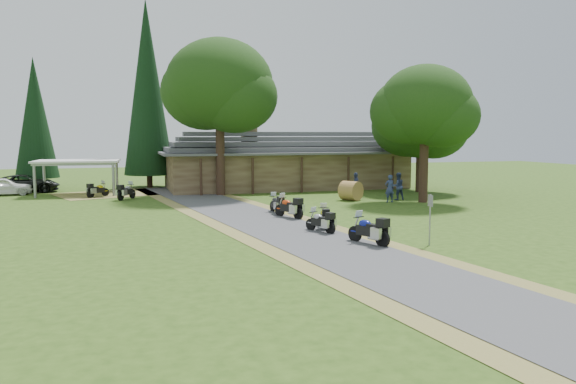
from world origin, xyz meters
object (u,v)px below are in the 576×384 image
object	(u,v)px
motorcycle_row_d	(289,206)
motorcycle_row_e	(276,203)
carport	(78,177)
motorcycle_row_c	(324,216)
car_white_sedan	(3,184)
hay_bale	(351,191)
motorcycle_row_a	(369,229)
motorcycle_row_b	(320,220)
motorcycle_carport_a	(98,189)
lodge	(286,159)
motorcycle_carport_b	(126,191)
car_dark_suv	(25,179)

from	to	relation	value
motorcycle_row_d	motorcycle_row_e	world-z (taller)	motorcycle_row_d
carport	motorcycle_row_c	size ratio (longest dim) A/B	3.63
car_white_sedan	hay_bale	bearing A→B (deg)	-123.03
motorcycle_row_a	motorcycle_row_b	bearing A→B (deg)	-7.08
motorcycle_row_c	motorcycle_carport_a	world-z (taller)	motorcycle_carport_a
carport	hay_bale	bearing A→B (deg)	-23.48
lodge	motorcycle_row_d	world-z (taller)	lodge
motorcycle_carport_a	hay_bale	xyz separation A→B (m)	(17.04, -7.37, 0.09)
car_white_sedan	lodge	bearing A→B (deg)	-99.30
motorcycle_row_e	motorcycle_carport_b	xyz separation A→B (m)	(-8.30, 9.82, 0.04)
carport	motorcycle_row_d	world-z (taller)	carport
hay_bale	motorcycle_row_e	bearing A→B (deg)	-145.10
car_white_sedan	car_dark_suv	bearing A→B (deg)	-41.41
lodge	carport	xyz separation A→B (m)	(-16.93, -0.85, -1.13)
lodge	motorcycle_carport_a	distance (m)	15.86
motorcycle_carport_b	motorcycle_row_b	bearing A→B (deg)	-118.14
motorcycle_row_e	motorcycle_row_c	bearing A→B (deg)	-176.40
motorcycle_row_c	motorcycle_carport_b	world-z (taller)	motorcycle_carport_b
motorcycle_row_b	motorcycle_row_e	bearing A→B (deg)	-22.67
motorcycle_row_b	motorcycle_row_c	size ratio (longest dim) A/B	0.98
motorcycle_row_b	motorcycle_carport_a	bearing A→B (deg)	4.60
car_white_sedan	motorcycle_carport_a	bearing A→B (deg)	-124.04
motorcycle_carport_b	hay_bale	distance (m)	15.89
motorcycle_row_d	motorcycle_carport_b	size ratio (longest dim) A/B	1.05
lodge	car_dark_suv	world-z (taller)	lodge
car_dark_suv	motorcycle_row_c	world-z (taller)	car_dark_suv
motorcycle_row_c	hay_bale	size ratio (longest dim) A/B	1.24
motorcycle_row_d	motorcycle_carport_a	world-z (taller)	motorcycle_row_d
car_white_sedan	motorcycle_row_b	size ratio (longest dim) A/B	3.16
car_white_sedan	motorcycle_row_c	xyz separation A→B (m)	(18.05, -20.97, -0.29)
motorcycle_carport_a	motorcycle_carport_b	xyz separation A→B (m)	(2.00, -2.26, 0.04)
motorcycle_row_d	motorcycle_carport_b	xyz separation A→B (m)	(-8.43, 11.87, -0.03)
motorcycle_row_a	motorcycle_row_c	size ratio (longest dim) A/B	1.17
motorcycle_carport_b	motorcycle_row_e	bearing A→B (deg)	-104.93
motorcycle_row_a	motorcycle_row_c	distance (m)	4.53
lodge	carport	size ratio (longest dim) A/B	3.50
car_dark_suv	motorcycle_row_c	xyz separation A→B (m)	(16.80, -22.96, -0.49)
motorcycle_row_a	motorcycle_carport_a	world-z (taller)	motorcycle_row_a
motorcycle_row_a	motorcycle_carport_b	distance (m)	22.15
hay_bale	motorcycle_row_b	bearing A→B (deg)	-119.44
carport	motorcycle_row_a	world-z (taller)	carport
car_dark_suv	motorcycle_carport_a	bearing A→B (deg)	-133.81
lodge	car_white_sedan	distance (m)	22.38
motorcycle_row_a	motorcycle_row_d	xyz separation A→B (m)	(-0.99, 8.17, -0.02)
lodge	car_dark_suv	bearing A→B (deg)	174.53
motorcycle_row_a	carport	bearing A→B (deg)	5.36
carport	motorcycle_row_b	distance (m)	24.43
car_white_sedan	motorcycle_row_d	distance (m)	24.50
car_dark_suv	motorcycle_row_c	distance (m)	28.45
motorcycle_row_d	motorcycle_row_e	size ratio (longest dim) A/B	1.12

